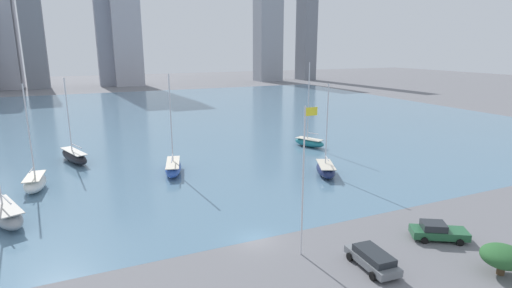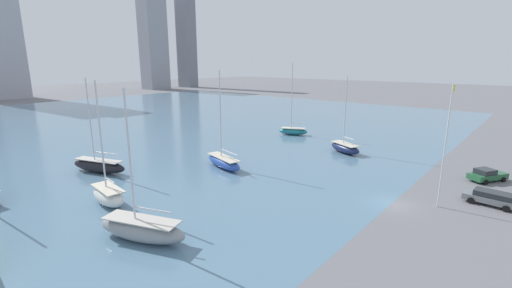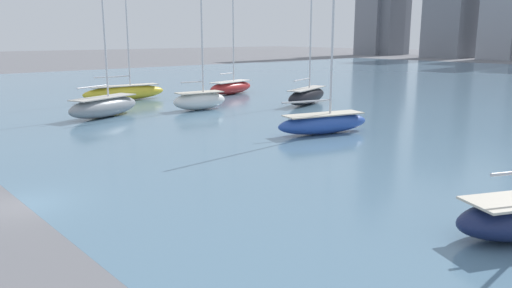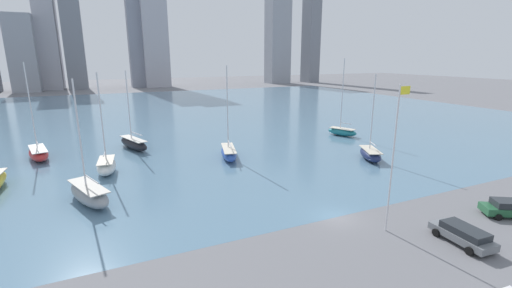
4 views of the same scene
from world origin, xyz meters
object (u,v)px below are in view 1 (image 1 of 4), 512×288
(sailboat_black, at_px, (74,156))
(sailboat_navy, at_px, (326,169))
(sailboat_white, at_px, (35,182))
(parked_wagon_gray, at_px, (373,259))
(sailboat_gray, at_px, (5,214))
(flag_pole, at_px, (304,178))
(parked_pickup_green, at_px, (438,231))
(sailboat_teal, at_px, (309,142))
(sailboat_blue, at_px, (173,167))

(sailboat_black, height_order, sailboat_navy, sailboat_black)
(sailboat_white, bearing_deg, parked_wagon_gray, -44.12)
(sailboat_gray, bearing_deg, flag_pole, -56.73)
(flag_pole, distance_m, parked_pickup_green, 15.03)
(sailboat_teal, bearing_deg, sailboat_black, 145.95)
(sailboat_black, height_order, parked_wagon_gray, sailboat_black)
(flag_pole, bearing_deg, sailboat_gray, 143.88)
(sailboat_blue, xyz_separation_m, sailboat_black, (-13.16, 11.96, 0.10))
(parked_wagon_gray, relative_size, parked_pickup_green, 0.97)
(parked_pickup_green, bearing_deg, parked_wagon_gray, 130.36)
(sailboat_teal, bearing_deg, sailboat_gray, 173.59)
(parked_wagon_gray, bearing_deg, sailboat_blue, 109.50)
(sailboat_white, distance_m, parked_wagon_gray, 42.39)
(sailboat_navy, bearing_deg, parked_wagon_gray, -90.26)
(sailboat_black, xyz_separation_m, parked_pickup_green, (31.57, -42.98, -0.22))
(sailboat_gray, bearing_deg, parked_pickup_green, -49.48)
(sailboat_blue, distance_m, parked_wagon_gray, 33.84)
(sailboat_teal, xyz_separation_m, sailboat_navy, (-6.77, -15.47, -0.01))
(sailboat_teal, relative_size, sailboat_white, 1.13)
(flag_pole, distance_m, sailboat_gray, 31.46)
(sailboat_navy, bearing_deg, sailboat_blue, 177.88)
(sailboat_blue, relative_size, sailboat_navy, 1.09)
(sailboat_black, bearing_deg, sailboat_navy, -53.26)
(sailboat_gray, relative_size, parked_pickup_green, 2.45)
(parked_wagon_gray, xyz_separation_m, parked_pickup_green, (9.10, 1.51, -0.03))
(sailboat_white, relative_size, parked_wagon_gray, 2.57)
(sailboat_black, relative_size, parked_pickup_green, 2.45)
(sailboat_blue, bearing_deg, flag_pole, -65.15)
(sailboat_blue, relative_size, sailboat_white, 1.05)
(flag_pole, distance_m, sailboat_navy, 24.15)
(sailboat_blue, distance_m, sailboat_navy, 22.17)
(sailboat_blue, xyz_separation_m, sailboat_teal, (26.56, 5.47, -0.00))
(sailboat_black, distance_m, parked_wagon_gray, 49.84)
(sailboat_blue, height_order, parked_wagon_gray, sailboat_blue)
(sailboat_gray, bearing_deg, sailboat_teal, -2.25)
(sailboat_white, height_order, parked_wagon_gray, sailboat_white)
(flag_pole, height_order, sailboat_black, sailboat_black)
(sailboat_black, xyz_separation_m, parked_wagon_gray, (22.47, -44.49, -0.18))
(sailboat_black, xyz_separation_m, sailboat_teal, (39.72, -6.49, -0.10))
(sailboat_blue, xyz_separation_m, parked_pickup_green, (18.41, -31.03, -0.12))
(sailboat_gray, bearing_deg, sailboat_blue, 5.98)
(flag_pole, xyz_separation_m, sailboat_navy, (14.70, 18.13, -6.22))
(sailboat_black, relative_size, sailboat_navy, 1.02)
(sailboat_black, bearing_deg, sailboat_blue, -61.84)
(sailboat_blue, xyz_separation_m, sailboat_gray, (-19.84, -9.93, 0.14))
(sailboat_navy, height_order, sailboat_gray, sailboat_gray)
(sailboat_teal, distance_m, parked_wagon_gray, 41.74)
(sailboat_gray, relative_size, parked_wagon_gray, 2.53)
(flag_pole, height_order, sailboat_gray, sailboat_gray)
(sailboat_white, xyz_separation_m, parked_wagon_gray, (27.12, -32.57, -0.22))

